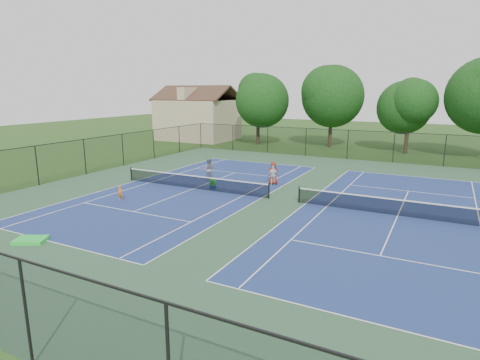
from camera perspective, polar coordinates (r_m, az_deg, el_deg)
The scene contains 16 objects.
ground at distance 26.30m, azimuth 6.21°, elevation -2.93°, with size 140.00×140.00×0.00m, color #234716.
court_pad at distance 26.30m, azimuth 6.21°, elevation -2.92°, with size 36.00×36.00×0.01m, color #30563C.
tennis_court_left at distance 29.44m, azimuth -6.58°, elevation -1.04°, with size 12.00×23.83×1.07m.
tennis_court_right at distance 24.75m, azimuth 21.53°, elevation -4.55°, with size 12.00×23.83×1.07m.
perimeter_fence at distance 25.92m, azimuth 6.29°, elevation 0.48°, with size 36.08×36.08×3.02m.
tree_back_a at distance 52.52m, azimuth 2.62°, elevation 11.62°, with size 6.80×6.80×9.15m.
tree_back_b at distance 51.35m, azimuth 12.96°, elevation 11.91°, with size 7.60×7.60×10.03m.
tree_back_c at distance 48.85m, azimuth 22.99°, elevation 9.90°, with size 6.00×6.00×8.40m.
clapboard_house at distance 58.41m, azimuth -6.03°, elevation 8.78°, with size 10.80×8.10×7.65m.
child_player at distance 27.20m, azimuth -16.66°, elevation -1.83°, with size 0.35×0.23×0.96m, color orange.
instructor at distance 31.83m, azimuth -4.47°, elevation 1.53°, with size 0.87×0.68×1.80m, color gray.
bystander_a at distance 30.37m, azimuth 4.74°, elevation 0.69°, with size 0.88×0.37×1.50m, color white.
bystander_c at distance 30.50m, azimuth 4.76°, elevation 0.99°, with size 0.86×0.56×1.76m, color maroon.
ball_crate at distance 29.20m, azimuth -3.88°, elevation -1.01°, with size 0.37×0.31×0.29m, color navy.
ball_hopper at distance 29.12m, azimuth -3.89°, elevation -0.33°, with size 0.34×0.28×0.41m, color green.
green_tarp at distance 21.66m, azimuth -27.62°, elevation -7.58°, with size 1.39×1.00×0.17m, color green.
Camera 1 is at (9.07, -23.65, 7.08)m, focal length 30.00 mm.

